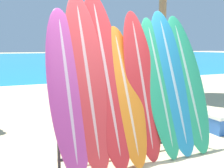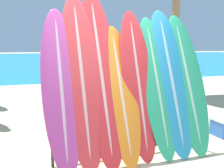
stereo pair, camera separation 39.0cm
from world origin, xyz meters
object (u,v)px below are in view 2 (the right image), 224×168
Objects in this scene: surfboard_slot_5 at (157,85)px; surfboard_slot_7 at (187,81)px; person_far_left at (121,68)px; surfboard_slot_3 at (121,93)px; surfboard_rack at (130,123)px; surfboard_slot_1 at (82,77)px; surfboard_slot_6 at (171,80)px; surfboard_slot_0 at (61,87)px; surfboard_slot_2 at (101,74)px; surfboard_slot_4 at (138,83)px; person_mid_beach at (148,67)px.

surfboard_slot_7 reaches higher than surfboard_slot_5.
surfboard_slot_3 is at bearing 47.96° from person_far_left.
surfboard_slot_3 is 0.93× the size of surfboard_slot_5.
surfboard_slot_3 is (-0.15, -0.01, 0.46)m from surfboard_rack.
surfboard_slot_1 is at bearing 173.79° from surfboard_rack.
surfboard_slot_6 reaches higher than person_far_left.
surfboard_slot_6 reaches higher than surfboard_rack.
surfboard_slot_0 is at bearing 177.31° from surfboard_slot_3.
surfboard_slot_1 is 1.14× the size of surfboard_slot_5.
surfboard_slot_7 is 1.20× the size of person_far_left.
surfboard_slot_1 is at bearing -173.25° from surfboard_slot_2.
surfboard_rack is 0.98m from surfboard_slot_1.
surfboard_slot_6 is at bearing 0.24° from surfboard_slot_0.
surfboard_slot_5 is 0.26m from surfboard_slot_6.
surfboard_slot_4 is (0.83, -0.05, -0.11)m from surfboard_slot_1.
surfboard_slot_3 is 1.11× the size of person_mid_beach.
surfboard_slot_6 reaches higher than surfboard_slot_7.
surfboard_slot_2 is at bearing 176.03° from surfboard_slot_6.
surfboard_slot_0 is 1.67m from surfboard_slot_6.
surfboard_slot_5 is 0.94× the size of surfboard_slot_6.
person_mid_beach is at bearing 60.24° from surfboard_rack.
surfboard_rack is 4.25m from person_far_left.
surfboard_slot_0 is at bearing -171.84° from surfboard_slot_2.
person_mid_beach is at bearing 71.00° from surfboard_slot_7.
person_mid_beach is (3.14, 4.20, -0.25)m from surfboard_slot_1.
surfboard_slot_1 reaches higher than surfboard_slot_7.
surfboard_slot_0 is 1.25× the size of person_mid_beach.
surfboard_slot_6 is at bearing 3.19° from surfboard_slot_3.
surfboard_slot_7 is 4.50m from person_mid_beach.
surfboard_slot_2 is at bearing 164.87° from surfboard_rack.
surfboard_slot_1 reaches higher than surfboard_slot_5.
surfboard_slot_7 is (0.84, -0.00, -0.01)m from surfboard_slot_4.
surfboard_slot_4 is (1.12, -0.00, 0.00)m from surfboard_slot_0.
surfboard_slot_2 reaches higher than surfboard_slot_4.
surfboard_slot_6 is (1.38, -0.04, -0.09)m from surfboard_slot_1.
surfboard_slot_0 is at bearing -170.45° from surfboard_slot_1.
surfboard_slot_4 is at bearing 53.09° from person_mid_beach.
surfboard_slot_6 reaches higher than surfboard_slot_3.
surfboard_slot_4 is at bearing 179.95° from surfboard_slot_7.
surfboard_rack is 1.06× the size of surfboard_slot_0.
surfboard_slot_7 is at bearing 63.10° from person_far_left.
surfboard_slot_6 is (1.67, 0.01, 0.03)m from surfboard_slot_0.
surfboard_slot_6 reaches higher than person_mid_beach.
surfboard_slot_0 is 1.00× the size of surfboard_slot_4.
surfboard_slot_3 is at bearing 50.46° from person_mid_beach.
surfboard_rack is 1.18× the size of surfboard_slot_3.
surfboard_slot_5 is at bearing 1.40° from surfboard_rack.
surfboard_slot_5 is at bearing -174.76° from surfboard_slot_6.
surfboard_slot_5 is at bearing 56.38° from person_mid_beach.
person_mid_beach is at bearing 64.78° from surfboard_slot_5.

